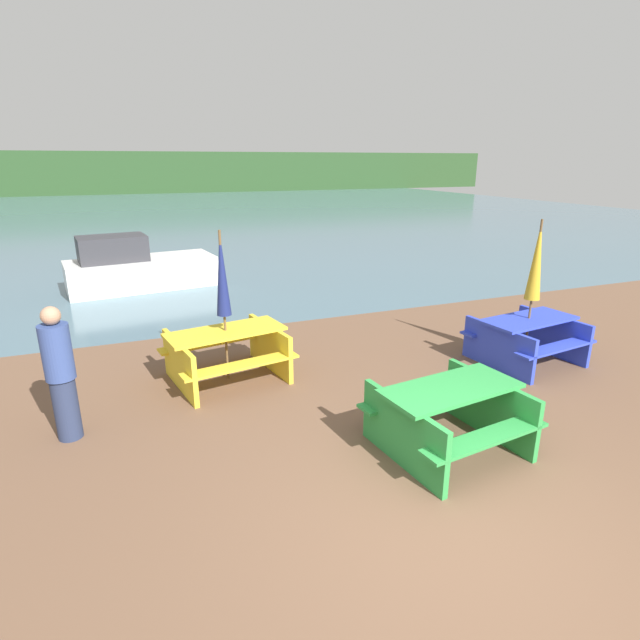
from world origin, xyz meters
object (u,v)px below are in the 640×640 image
Objects in this scene: umbrella_gold at (537,261)px; boat at (137,268)px; umbrella_navy at (222,275)px; picnic_table_blue at (527,336)px; picnic_table_green at (449,412)px; picnic_table_yellow at (227,350)px; person at (61,374)px.

umbrella_gold reaches higher than boat.
umbrella_navy is 4.78m from umbrella_gold.
picnic_table_green is at bearing -147.85° from picnic_table_blue.
picnic_table_yellow is (-1.92, 2.83, 0.00)m from picnic_table_green.
umbrella_navy is 0.97× the size of umbrella_gold.
umbrella_gold is at bearing 45.00° from picnic_table_blue.
picnic_table_yellow is 2.33m from person.
picnic_table_green is at bearing -147.85° from umbrella_gold.
person is at bearing 178.81° from picnic_table_blue.
picnic_table_yellow is at bearing 166.45° from picnic_table_blue.
umbrella_navy reaches higher than picnic_table_blue.
picnic_table_green is 0.77× the size of umbrella_navy.
person is (-2.08, -0.98, 0.35)m from picnic_table_yellow.
picnic_table_blue is 0.75× the size of umbrella_gold.
boat is at bearing 107.45° from picnic_table_green.
picnic_table_green is 3.42m from picnic_table_yellow.
picnic_table_green is 3.43m from umbrella_gold.
picnic_table_green is 1.07× the size of person.
umbrella_navy reaches higher than boat.
umbrella_navy is 6.58m from boat.
umbrella_navy is 1.38× the size of person.
picnic_table_yellow is at bearing 0.00° from umbrella_navy.
umbrella_gold is 6.78m from person.
picnic_table_green is at bearing -55.87° from umbrella_navy.
picnic_table_blue is 4.78m from picnic_table_yellow.
picnic_table_blue is at bearing -13.55° from umbrella_navy.
umbrella_gold is 1.42× the size of person.
person reaches higher than boat.
picnic_table_green is at bearing -55.87° from picnic_table_yellow.
umbrella_gold is (4.64, -1.12, 0.06)m from umbrella_navy.
boat is at bearing 98.75° from picnic_table_yellow.
picnic_table_green is at bearing -24.83° from person.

